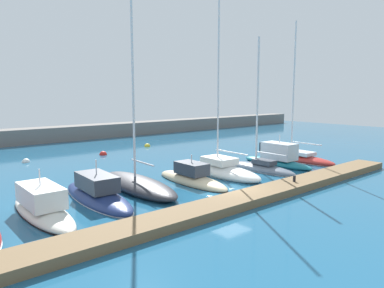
# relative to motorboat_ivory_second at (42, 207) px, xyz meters

# --- Properties ---
(ground_plane) EXTENTS (120.00, 120.00, 0.00)m
(ground_plane) POSITION_rel_motorboat_ivory_second_xyz_m (11.27, -3.90, -0.50)
(ground_plane) COLOR #1E567A
(dock_pier) EXTENTS (34.46, 2.23, 0.53)m
(dock_pier) POSITION_rel_motorboat_ivory_second_xyz_m (11.27, -5.97, -0.24)
(dock_pier) COLOR brown
(dock_pier) RESTS_ON ground_plane
(breakwater_seawall) EXTENTS (108.00, 3.36, 2.10)m
(breakwater_seawall) POSITION_rel_motorboat_ivory_second_xyz_m (11.27, 31.82, 0.55)
(breakwater_seawall) COLOR slate
(breakwater_seawall) RESTS_ON ground_plane
(motorboat_ivory_second) EXTENTS (2.14, 8.22, 2.94)m
(motorboat_ivory_second) POSITION_rel_motorboat_ivory_second_xyz_m (0.00, 0.00, 0.00)
(motorboat_ivory_second) COLOR silver
(motorboat_ivory_second) RESTS_ON ground_plane
(motorboat_navy_third) EXTENTS (2.86, 9.04, 3.05)m
(motorboat_navy_third) POSITION_rel_motorboat_ivory_second_xyz_m (3.73, 0.73, -0.12)
(motorboat_navy_third) COLOR navy
(motorboat_navy_third) RESTS_ON ground_plane
(sailboat_charcoal_fourth) EXTENTS (3.26, 9.43, 20.57)m
(sailboat_charcoal_fourth) POSITION_rel_motorboat_ivory_second_xyz_m (7.08, 1.16, 0.03)
(sailboat_charcoal_fourth) COLOR #2D2D33
(sailboat_charcoal_fourth) RESTS_ON ground_plane
(motorboat_sand_fifth) EXTENTS (2.36, 7.85, 2.61)m
(motorboat_sand_fifth) POSITION_rel_motorboat_ivory_second_xyz_m (11.46, 0.29, -0.21)
(motorboat_sand_fifth) COLOR beige
(motorboat_sand_fifth) RESTS_ON ground_plane
(sailboat_white_sixth) EXTENTS (3.07, 8.69, 15.36)m
(sailboat_white_sixth) POSITION_rel_motorboat_ivory_second_xyz_m (15.12, 0.70, -0.05)
(sailboat_white_sixth) COLOR white
(sailboat_white_sixth) RESTS_ON ground_plane
(sailboat_slate_seventh) EXTENTS (2.22, 7.46, 12.16)m
(sailboat_slate_seventh) POSITION_rel_motorboat_ivory_second_xyz_m (19.11, -0.33, -0.20)
(sailboat_slate_seventh) COLOR slate
(sailboat_slate_seventh) RESTS_ON ground_plane
(motorboat_teal_eighth) EXTENTS (2.22, 7.80, 3.18)m
(motorboat_teal_eighth) POSITION_rel_motorboat_ivory_second_xyz_m (22.29, 0.21, 0.22)
(motorboat_teal_eighth) COLOR #19707F
(motorboat_teal_eighth) RESTS_ON ground_plane
(sailboat_red_ninth) EXTENTS (2.63, 8.76, 14.40)m
(sailboat_red_ninth) POSITION_rel_motorboat_ivory_second_xyz_m (25.81, 0.31, -0.15)
(sailboat_red_ninth) COLOR #B72D28
(sailboat_red_ninth) RESTS_ON ground_plane
(mooring_buoy_red) EXTENTS (0.85, 0.85, 0.85)m
(mooring_buoy_red) POSITION_rel_motorboat_ivory_second_xyz_m (11.98, 16.53, -0.50)
(mooring_buoy_red) COLOR red
(mooring_buoy_red) RESTS_ON ground_plane
(mooring_buoy_yellow) EXTENTS (0.79, 0.79, 0.79)m
(mooring_buoy_yellow) POSITION_rel_motorboat_ivory_second_xyz_m (19.39, 18.76, -0.50)
(mooring_buoy_yellow) COLOR yellow
(mooring_buoy_yellow) RESTS_ON ground_plane
(mooring_buoy_white) EXTENTS (0.79, 0.79, 0.79)m
(mooring_buoy_white) POSITION_rel_motorboat_ivory_second_xyz_m (3.95, 17.45, -0.50)
(mooring_buoy_white) COLOR white
(mooring_buoy_white) RESTS_ON ground_plane
(dock_bollard) EXTENTS (0.20, 0.20, 0.44)m
(dock_bollard) POSITION_rel_motorboat_ivory_second_xyz_m (16.02, -5.97, 0.25)
(dock_bollard) COLOR black
(dock_bollard) RESTS_ON dock_pier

